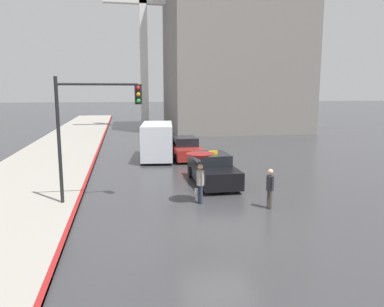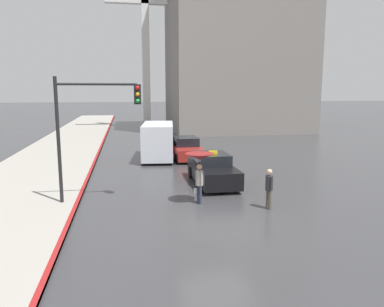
{
  "view_description": "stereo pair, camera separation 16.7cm",
  "coord_description": "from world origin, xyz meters",
  "views": [
    {
      "loc": [
        -3.15,
        -11.89,
        4.62
      ],
      "look_at": [
        0.38,
        7.01,
        1.4
      ],
      "focal_mm": 35.0,
      "sensor_mm": 36.0,
      "label": 1
    },
    {
      "loc": [
        -2.99,
        -11.92,
        4.62
      ],
      "look_at": [
        0.38,
        7.01,
        1.4
      ],
      "focal_mm": 35.0,
      "sensor_mm": 36.0,
      "label": 2
    }
  ],
  "objects": [
    {
      "name": "pedestrian_with_umbrella",
      "position": [
        -0.06,
        2.82,
        1.75
      ],
      "size": [
        1.18,
        1.18,
        2.11
      ],
      "rotation": [
        0.0,
        0.0,
        1.78
      ],
      "color": "#2D3347",
      "rests_on": "ground_plane"
    },
    {
      "name": "taxi",
      "position": [
        1.26,
        6.06,
        0.7
      ],
      "size": [
        1.91,
        4.64,
        1.67
      ],
      "rotation": [
        0.0,
        0.0,
        3.14
      ],
      "color": "black",
      "rests_on": "ground_plane"
    },
    {
      "name": "ground_plane",
      "position": [
        0.0,
        0.0,
        0.0
      ],
      "size": [
        300.0,
        300.0,
        0.0
      ],
      "primitive_type": "plane",
      "color": "#38383A"
    },
    {
      "name": "traffic_light",
      "position": [
        -4.27,
        3.58,
        3.62
      ],
      "size": [
        3.38,
        0.38,
        5.19
      ],
      "color": "black",
      "rests_on": "ground_plane"
    },
    {
      "name": "building_tower_near",
      "position": [
        9.99,
        31.66,
        11.06
      ],
      "size": [
        15.32,
        12.65,
        22.12
      ],
      "color": "gray",
      "rests_on": "ground_plane"
    },
    {
      "name": "monument_cross",
      "position": [
        -0.34,
        34.91,
        11.99
      ],
      "size": [
        9.3,
        0.9,
        21.14
      ],
      "color": "white",
      "rests_on": "ground_plane"
    },
    {
      "name": "ambulance_van",
      "position": [
        -0.83,
        13.45,
        1.35
      ],
      "size": [
        2.59,
        5.3,
        2.43
      ],
      "rotation": [
        0.0,
        0.0,
        3.02
      ],
      "color": "silver",
      "rests_on": "ground_plane"
    },
    {
      "name": "sedan_red",
      "position": [
        1.09,
        13.38,
        0.67
      ],
      "size": [
        1.91,
        4.76,
        1.46
      ],
      "rotation": [
        0.0,
        0.0,
        3.14
      ],
      "color": "maroon",
      "rests_on": "ground_plane"
    },
    {
      "name": "pedestrian_man",
      "position": [
        2.51,
        1.63,
        0.94
      ],
      "size": [
        0.31,
        0.45,
        1.61
      ],
      "rotation": [
        0.0,
        0.0,
        -1.5
      ],
      "color": "#4C473D",
      "rests_on": "ground_plane"
    }
  ]
}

